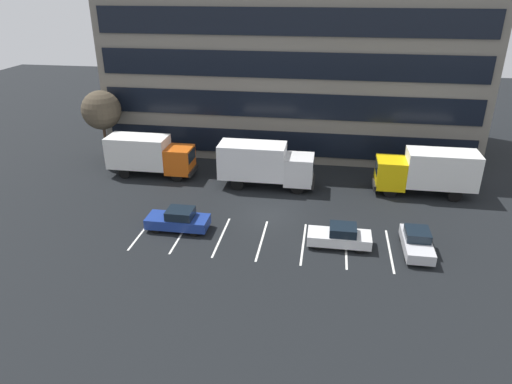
{
  "coord_description": "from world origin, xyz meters",
  "views": [
    {
      "loc": [
        3.91,
        -30.56,
        15.96
      ],
      "look_at": [
        -1.14,
        1.06,
        1.4
      ],
      "focal_mm": 32.71,
      "sensor_mm": 36.0,
      "label": 1
    }
  ],
  "objects_px": {
    "box_truck_orange": "(149,154)",
    "sedan_navy": "(178,220)",
    "sedan_silver": "(417,242)",
    "sedan_white": "(340,236)",
    "box_truck_white": "(264,163)",
    "bare_tree": "(101,110)",
    "box_truck_yellow": "(428,170)"
  },
  "relations": [
    {
      "from": "sedan_silver",
      "to": "bare_tree",
      "type": "xyz_separation_m",
      "value": [
        -27.03,
        12.59,
        4.27
      ]
    },
    {
      "from": "box_truck_yellow",
      "to": "sedan_silver",
      "type": "bearing_deg",
      "value": -102.39
    },
    {
      "from": "box_truck_orange",
      "to": "sedan_white",
      "type": "xyz_separation_m",
      "value": [
        16.69,
        -9.74,
        -1.3
      ]
    },
    {
      "from": "box_truck_yellow",
      "to": "box_truck_white",
      "type": "xyz_separation_m",
      "value": [
        -13.2,
        -0.52,
        0.01
      ]
    },
    {
      "from": "box_truck_white",
      "to": "sedan_white",
      "type": "distance_m",
      "value": 10.96
    },
    {
      "from": "sedan_navy",
      "to": "sedan_white",
      "type": "xyz_separation_m",
      "value": [
        11.14,
        -0.48,
        -0.03
      ]
    },
    {
      "from": "box_truck_yellow",
      "to": "sedan_white",
      "type": "height_order",
      "value": "box_truck_yellow"
    },
    {
      "from": "sedan_silver",
      "to": "sedan_white",
      "type": "bearing_deg",
      "value": -179.19
    },
    {
      "from": "sedan_navy",
      "to": "bare_tree",
      "type": "height_order",
      "value": "bare_tree"
    },
    {
      "from": "sedan_navy",
      "to": "bare_tree",
      "type": "xyz_separation_m",
      "value": [
        -11.02,
        12.18,
        4.23
      ]
    },
    {
      "from": "box_truck_white",
      "to": "sedan_navy",
      "type": "xyz_separation_m",
      "value": [
        -4.85,
        -8.38,
        -1.36
      ]
    },
    {
      "from": "box_truck_white",
      "to": "bare_tree",
      "type": "distance_m",
      "value": 16.57
    },
    {
      "from": "bare_tree",
      "to": "box_truck_yellow",
      "type": "bearing_deg",
      "value": -6.43
    },
    {
      "from": "box_truck_orange",
      "to": "sedan_navy",
      "type": "height_order",
      "value": "box_truck_orange"
    },
    {
      "from": "box_truck_orange",
      "to": "bare_tree",
      "type": "height_order",
      "value": "bare_tree"
    },
    {
      "from": "box_truck_yellow",
      "to": "bare_tree",
      "type": "distance_m",
      "value": 29.4
    },
    {
      "from": "box_truck_orange",
      "to": "sedan_silver",
      "type": "xyz_separation_m",
      "value": [
        21.56,
        -9.67,
        -1.31
      ]
    },
    {
      "from": "box_truck_white",
      "to": "sedan_silver",
      "type": "distance_m",
      "value": 14.27
    },
    {
      "from": "bare_tree",
      "to": "sedan_navy",
      "type": "bearing_deg",
      "value": -47.86
    },
    {
      "from": "box_truck_white",
      "to": "sedan_navy",
      "type": "bearing_deg",
      "value": -120.07
    },
    {
      "from": "box_truck_yellow",
      "to": "sedan_white",
      "type": "distance_m",
      "value": 11.74
    },
    {
      "from": "box_truck_orange",
      "to": "box_truck_yellow",
      "type": "bearing_deg",
      "value": -0.86
    },
    {
      "from": "sedan_navy",
      "to": "bare_tree",
      "type": "bearing_deg",
      "value": 132.14
    },
    {
      "from": "box_truck_yellow",
      "to": "sedan_silver",
      "type": "height_order",
      "value": "box_truck_yellow"
    },
    {
      "from": "sedan_silver",
      "to": "sedan_white",
      "type": "distance_m",
      "value": 4.87
    },
    {
      "from": "box_truck_yellow",
      "to": "sedan_navy",
      "type": "relative_size",
      "value": 1.84
    },
    {
      "from": "sedan_silver",
      "to": "box_truck_white",
      "type": "bearing_deg",
      "value": 141.74
    },
    {
      "from": "bare_tree",
      "to": "box_truck_white",
      "type": "bearing_deg",
      "value": -13.45
    },
    {
      "from": "box_truck_white",
      "to": "sedan_silver",
      "type": "xyz_separation_m",
      "value": [
        11.15,
        -8.8,
        -1.4
      ]
    },
    {
      "from": "box_truck_orange",
      "to": "sedan_navy",
      "type": "bearing_deg",
      "value": -59.05
    },
    {
      "from": "box_truck_yellow",
      "to": "sedan_white",
      "type": "xyz_separation_m",
      "value": [
        -6.91,
        -9.38,
        -1.38
      ]
    },
    {
      "from": "box_truck_orange",
      "to": "box_truck_white",
      "type": "relative_size",
      "value": 0.96
    }
  ]
}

